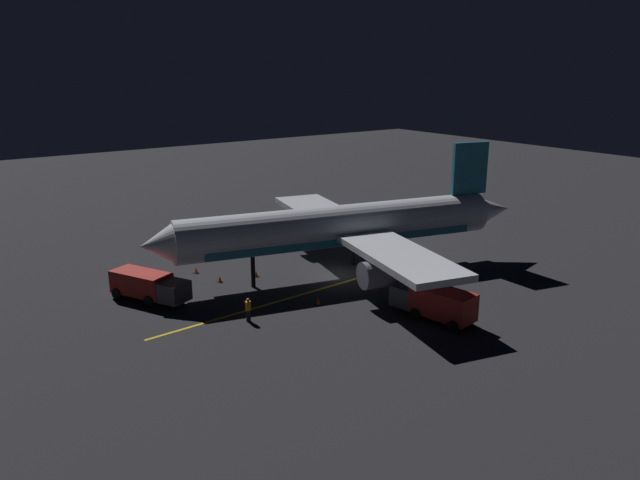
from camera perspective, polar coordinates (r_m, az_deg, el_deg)
The scene contains 10 objects.
ground_plane at distance 53.69m, azimuth 1.74°, elevation -3.35°, with size 180.00×180.00×0.20m, color #232327.
apron_guide_stripe at distance 49.96m, azimuth -0.56°, elevation -4.73°, with size 0.24×28.98×0.01m, color gold.
airliner at distance 52.65m, azimuth 2.34°, elevation 1.16°, with size 29.03×33.90×10.89m.
baggage_truck at distance 49.45m, azimuth -15.59°, elevation -4.11°, with size 6.83×4.68×2.20m.
catering_truck at distance 44.87m, azimuth 10.62°, elevation -5.77°, with size 6.53×3.15×2.40m.
ground_crew_worker at distance 44.26m, azimuth -6.65°, elevation -6.41°, with size 0.40×0.40×1.74m.
traffic_cone_near_left at distance 55.16m, azimuth -11.38°, elevation -2.76°, with size 0.50×0.50×0.55m.
traffic_cone_near_right at distance 52.57m, azimuth -9.24°, elevation -3.59°, with size 0.50×0.50×0.55m.
traffic_cone_under_wing at distance 53.46m, azimuth -5.92°, elevation -3.12°, with size 0.50×0.50×0.55m.
traffic_cone_far at distance 47.17m, azimuth -0.18°, elevation -5.69°, with size 0.50×0.50×0.55m.
Camera 1 is at (-40.16, 30.90, 17.64)m, focal length 34.66 mm.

